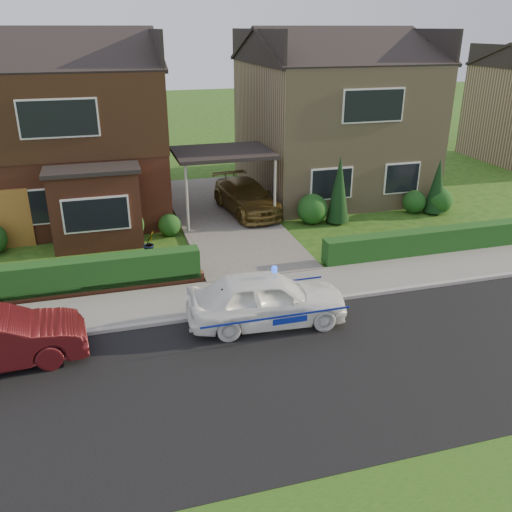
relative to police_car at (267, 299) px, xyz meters
name	(u,v)px	position (x,y,z in m)	size (l,w,h in m)	color
ground	(331,368)	(0.82, -2.40, -0.71)	(120.00, 120.00, 0.00)	#204813
road	(331,368)	(0.82, -2.40, -0.71)	(60.00, 6.00, 0.02)	black
kerb	(288,305)	(0.82, 0.65, -0.65)	(60.00, 0.16, 0.12)	#9E9993
sidewalk	(276,289)	(0.82, 1.70, -0.66)	(60.00, 2.00, 0.10)	slate
driveway	(224,217)	(0.82, 8.60, -0.65)	(3.80, 12.00, 0.12)	#666059
house_left	(66,119)	(-4.97, 11.50, 3.10)	(7.50, 9.53, 7.25)	brown
house_right	(331,111)	(6.62, 11.59, 2.95)	(7.50, 8.06, 7.25)	#9B845F
carport_link	(223,154)	(0.82, 8.55, 1.95)	(3.80, 3.00, 2.77)	black
dwarf_wall	(72,292)	(-4.98, 2.90, -0.53)	(7.70, 0.25, 0.36)	brown
hedge_left	(73,296)	(-4.98, 3.05, -0.71)	(7.50, 0.55, 0.90)	#123916
hedge_right	(425,254)	(6.62, 2.95, -0.71)	(7.50, 0.55, 0.80)	#123916
shrub_left_mid	(125,226)	(-3.18, 6.90, -0.05)	(1.32, 1.32, 1.32)	#123916
shrub_left_near	(170,225)	(-1.58, 7.20, -0.29)	(0.84, 0.84, 0.84)	#123916
shrub_right_near	(312,209)	(4.02, 7.00, -0.11)	(1.20, 1.20, 1.20)	#123916
shrub_right_mid	(414,202)	(8.62, 7.10, -0.23)	(0.96, 0.96, 0.96)	#123916
shrub_right_far	(439,200)	(9.62, 6.80, -0.17)	(1.08, 1.08, 1.08)	#123916
conifer_a	(339,191)	(5.02, 6.80, 0.59)	(0.90, 0.90, 2.60)	black
conifer_b	(437,188)	(9.42, 6.80, 0.39)	(0.90, 0.90, 2.20)	black
police_car	(267,299)	(0.00, 0.00, 0.00)	(3.82, 4.26, 1.58)	white
driveway_car	(246,197)	(1.82, 8.82, 0.05)	(1.77, 4.36, 1.27)	brown
potted_plant_b	(149,244)	(-2.49, 5.52, -0.30)	(0.37, 0.45, 0.82)	gray
potted_plant_c	(154,267)	(-2.55, 3.60, -0.32)	(0.43, 0.43, 0.77)	gray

